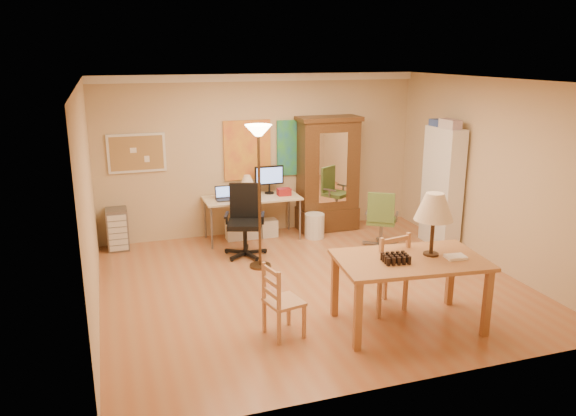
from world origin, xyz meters
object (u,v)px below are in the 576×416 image
object	(u,v)px
dining_table	(419,244)
computer_desk	(253,213)
office_chair_black	(245,237)
armoire	(328,181)
bookshelf	(442,188)
office_chair_green	(381,232)

from	to	relation	value
dining_table	computer_desk	world-z (taller)	dining_table
office_chair_black	armoire	size ratio (longest dim) A/B	0.55
bookshelf	office_chair_black	bearing A→B (deg)	171.22
office_chair_green	bookshelf	xyz separation A→B (m)	(0.97, -0.15, 0.70)
armoire	bookshelf	world-z (taller)	armoire
computer_desk	bookshelf	bearing A→B (deg)	-24.17
bookshelf	computer_desk	bearing A→B (deg)	155.83
dining_table	computer_desk	size ratio (longest dim) A/B	1.10
dining_table	computer_desk	distance (m)	3.77
dining_table	armoire	distance (m)	3.70
office_chair_green	armoire	bearing A→B (deg)	110.72
office_chair_black	armoire	world-z (taller)	armoire
office_chair_green	bookshelf	bearing A→B (deg)	-8.78
armoire	bookshelf	size ratio (longest dim) A/B	1.04
office_chair_green	dining_table	bearing A→B (deg)	-108.80
dining_table	bookshelf	size ratio (longest dim) A/B	0.91
dining_table	office_chair_green	size ratio (longest dim) A/B	1.84
computer_desk	dining_table	bearing A→B (deg)	-74.90
computer_desk	office_chair_green	distance (m)	2.14
computer_desk	armoire	size ratio (longest dim) A/B	0.80
office_chair_black	office_chair_green	bearing A→B (deg)	-8.79
office_chair_green	office_chair_black	bearing A→B (deg)	171.21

